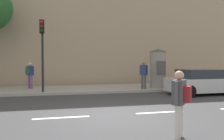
# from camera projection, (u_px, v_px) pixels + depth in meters

# --- Properties ---
(ground_plane) EXTENTS (80.00, 80.00, 0.00)m
(ground_plane) POSITION_uv_depth(u_px,v_px,m) (113.00, 115.00, 7.09)
(ground_plane) COLOR #38383A
(sidewalk_curb) EXTENTS (36.00, 4.00, 0.15)m
(sidewalk_curb) POSITION_uv_depth(u_px,v_px,m) (90.00, 89.00, 13.92)
(sidewalk_curb) COLOR #9E9B93
(sidewalk_curb) RESTS_ON ground_plane
(lane_markings) EXTENTS (25.80, 0.16, 0.01)m
(lane_markings) POSITION_uv_depth(u_px,v_px,m) (113.00, 115.00, 7.09)
(lane_markings) COLOR silver
(lane_markings) RESTS_ON ground_plane
(building_backdrop) EXTENTS (36.00, 5.00, 10.49)m
(building_backdrop) POSITION_uv_depth(u_px,v_px,m) (84.00, 25.00, 18.65)
(building_backdrop) COLOR tan
(building_backdrop) RESTS_ON ground_plane
(traffic_light) EXTENTS (0.24, 0.45, 4.00)m
(traffic_light) POSITION_uv_depth(u_px,v_px,m) (42.00, 44.00, 11.51)
(traffic_light) COLOR black
(traffic_light) RESTS_ON sidewalk_curb
(poster_column) EXTENTS (1.16, 1.16, 2.60)m
(poster_column) POSITION_uv_depth(u_px,v_px,m) (158.00, 68.00, 14.04)
(poster_column) COLOR gray
(poster_column) RESTS_ON sidewalk_curb
(pedestrian_with_bag) EXTENTS (0.53, 0.53, 1.58)m
(pedestrian_with_bag) POSITION_uv_depth(u_px,v_px,m) (180.00, 98.00, 4.87)
(pedestrian_with_bag) COLOR silver
(pedestrian_with_bag) RESTS_ON ground_plane
(pedestrian_in_light_jacket) EXTENTS (0.51, 0.51, 1.75)m
(pedestrian_in_light_jacket) POSITION_uv_depth(u_px,v_px,m) (144.00, 72.00, 13.22)
(pedestrian_in_light_jacket) COLOR #4C4C51
(pedestrian_in_light_jacket) RESTS_ON sidewalk_curb
(pedestrian_with_backpack) EXTENTS (0.53, 0.53, 1.68)m
(pedestrian_with_backpack) POSITION_uv_depth(u_px,v_px,m) (30.00, 73.00, 13.38)
(pedestrian_with_backpack) COLOR #724C84
(pedestrian_with_backpack) RESTS_ON sidewalk_curb
(parked_car_silver) EXTENTS (4.09, 1.97, 1.42)m
(parked_car_silver) POSITION_uv_depth(u_px,v_px,m) (202.00, 82.00, 11.86)
(parked_car_silver) COLOR silver
(parked_car_silver) RESTS_ON ground_plane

